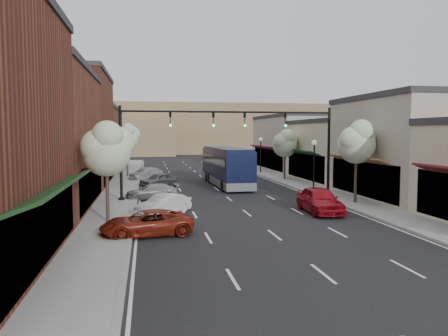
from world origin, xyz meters
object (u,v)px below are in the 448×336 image
parked_car_a (147,223)px  parked_car_c (152,192)px  lamp_post_near (314,157)px  tree_right_near (357,141)px  tree_right_far (285,143)px  signal_mast_right (300,138)px  parked_car_b (164,205)px  red_hatchback (320,200)px  parked_car_d (159,180)px  tree_left_far (127,137)px  parked_car_e (146,174)px  coach_bus (226,166)px  lamp_post_far (261,149)px  tree_left_near (107,148)px  signal_mast_left (154,138)px

parked_car_a → parked_car_c: size_ratio=1.13×
lamp_post_near → tree_right_near: bearing=-85.2°
lamp_post_near → tree_right_far: bearing=86.7°
signal_mast_right → tree_right_near: bearing=-56.1°
parked_car_b → tree_right_far: bearing=96.2°
red_hatchback → parked_car_d: 17.97m
tree_left_far → parked_car_b: tree_left_far is taller
signal_mast_right → tree_left_far: bearing=127.7°
parked_car_c → parked_car_e: (-0.42, 13.84, 0.07)m
lamp_post_near → parked_car_c: size_ratio=1.11×
coach_bus → parked_car_c: (-7.10, -7.44, -1.31)m
tree_left_far → parked_car_c: 17.64m
signal_mast_right → tree_left_far: size_ratio=1.34×
signal_mast_right → parked_car_e: signal_mast_right is taller
lamp_post_far → parked_car_a: 34.12m
lamp_post_far → parked_car_e: 15.12m
signal_mast_right → parked_car_c: (-11.40, 0.95, -4.04)m
tree_right_near → parked_car_b: size_ratio=1.53×
signal_mast_right → lamp_post_near: size_ratio=1.85×
parked_car_b → parked_car_e: parked_car_e is taller
tree_left_far → signal_mast_right: bearing=-52.3°
parked_car_e → red_hatchback: bearing=-20.5°
red_hatchback → parked_car_d: (-9.63, 15.17, -0.16)m
signal_mast_right → coach_bus: (-4.30, 8.39, -2.73)m
signal_mast_right → parked_car_c: size_ratio=2.05×
tree_left_near → coach_bus: (9.57, 16.44, -2.33)m
tree_right_near → tree_left_far: size_ratio=0.97×
parked_car_c → parked_car_d: (0.70, 7.54, 0.07)m
parked_car_c → parked_car_e: 13.85m
parked_car_b → signal_mast_right: bearing=71.4°
coach_bus → tree_right_far: bearing=24.8°
tree_right_far → parked_car_d: bearing=-165.6°
tree_right_far → coach_bus: tree_right_far is taller
tree_right_near → parked_car_b: (-13.52, -1.62, -3.81)m
tree_right_near → parked_car_a: size_ratio=1.32×
tree_left_far → parked_car_e: size_ratio=1.56×
lamp_post_near → parked_car_d: size_ratio=1.15×
signal_mast_left → parked_car_e: size_ratio=2.09×
tree_right_near → parked_car_d: bearing=137.0°
signal_mast_right → parked_car_d: bearing=141.6°
parked_car_e → parked_car_a: bearing=-47.0°
parked_car_a → parked_car_d: size_ratio=1.17×
signal_mast_right → parked_car_e: (-11.82, 14.79, -3.97)m
tree_left_far → tree_left_near: bearing=-90.0°
parked_car_d → signal_mast_left: bearing=-43.8°
signal_mast_right → tree_left_near: (-13.87, -8.05, -0.40)m
signal_mast_right → signal_mast_left: 11.24m
tree_left_far → parked_car_a: (2.05, -28.96, -3.98)m
parked_car_a → parked_car_d: parked_car_d is taller
tree_right_far → coach_bus: 8.15m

